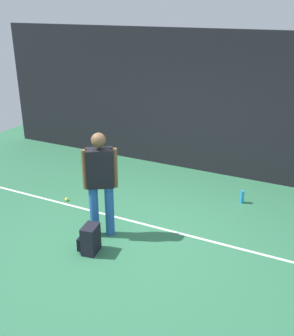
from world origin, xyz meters
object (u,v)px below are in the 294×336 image
at_px(tennis_player, 100,179).
at_px(tennis_ball_near_player, 67,199).
at_px(backpack, 90,240).
at_px(water_bottle, 242,197).
at_px(tennis_racket, 95,180).

distance_m(tennis_player, tennis_ball_near_player, 1.69).
height_order(backpack, tennis_ball_near_player, backpack).
bearing_deg(water_bottle, tennis_player, -129.78).
xyz_separation_m(tennis_player, water_bottle, (1.72, 2.07, -0.84)).
bearing_deg(backpack, tennis_racket, -157.33).
xyz_separation_m(tennis_ball_near_player, water_bottle, (2.95, 1.39, 0.09)).
bearing_deg(water_bottle, tennis_racket, -172.86).
xyz_separation_m(backpack, water_bottle, (1.63, 2.56, -0.09)).
distance_m(tennis_racket, backpack, 2.59).
bearing_deg(tennis_player, water_bottle, 16.81).
height_order(tennis_player, water_bottle, tennis_player).
distance_m(tennis_racket, water_bottle, 3.02).
bearing_deg(tennis_player, backpack, -112.94).
bearing_deg(backpack, tennis_player, -178.76).
bearing_deg(tennis_ball_near_player, tennis_racket, 92.24).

